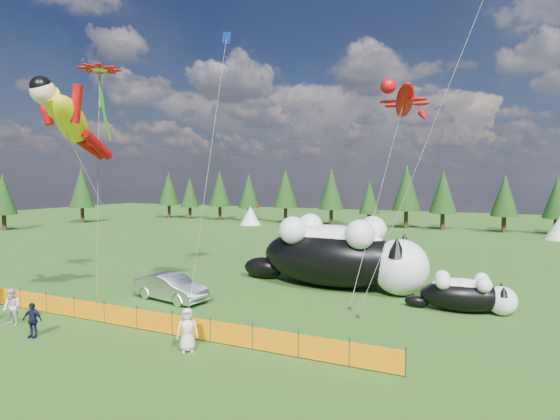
% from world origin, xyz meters
% --- Properties ---
extents(ground, '(160.00, 160.00, 0.00)m').
position_xyz_m(ground, '(0.00, 0.00, 0.00)').
color(ground, '#15380A').
rests_on(ground, ground).
extents(safety_fence, '(22.06, 0.06, 1.10)m').
position_xyz_m(safety_fence, '(0.00, -3.00, 0.50)').
color(safety_fence, '#262626').
rests_on(safety_fence, ground).
extents(tree_line, '(90.00, 4.00, 8.00)m').
position_xyz_m(tree_line, '(0.00, 45.00, 4.00)').
color(tree_line, black).
rests_on(tree_line, ground).
extents(festival_tents, '(50.00, 3.20, 2.80)m').
position_xyz_m(festival_tents, '(11.00, 40.00, 1.40)').
color(festival_tents, white).
rests_on(festival_tents, ground).
extents(cat_large, '(12.57, 5.01, 4.54)m').
position_xyz_m(cat_large, '(5.25, 8.35, 2.15)').
color(cat_large, black).
rests_on(cat_large, ground).
extents(cat_small, '(5.51, 2.26, 1.99)m').
position_xyz_m(cat_small, '(12.75, 6.07, 0.95)').
color(cat_small, black).
rests_on(cat_small, ground).
extents(car, '(4.80, 2.37, 1.51)m').
position_xyz_m(car, '(-2.61, 1.54, 0.76)').
color(car, silver).
rests_on(car, ground).
extents(spectator_b, '(0.87, 0.54, 1.75)m').
position_xyz_m(spectator_b, '(-6.74, -5.02, 0.88)').
color(spectator_b, silver).
rests_on(spectator_b, ground).
extents(spectator_c, '(1.00, 0.68, 1.55)m').
position_xyz_m(spectator_c, '(-4.40, -5.69, 0.77)').
color(spectator_c, '#121533').
rests_on(spectator_c, ground).
extents(spectator_e, '(1.02, 0.97, 1.76)m').
position_xyz_m(spectator_e, '(2.68, -4.19, 0.88)').
color(spectator_e, silver).
rests_on(spectator_e, ground).
extents(superhero_kite, '(6.18, 7.27, 12.37)m').
position_xyz_m(superhero_kite, '(-5.92, -2.05, 9.84)').
color(superhero_kite, yellow).
rests_on(superhero_kite, ground).
extents(gecko_kite, '(4.75, 13.53, 15.76)m').
position_xyz_m(gecko_kite, '(8.30, 13.77, 12.40)').
color(gecko_kite, '#BB090A').
rests_on(gecko_kite, ground).
extents(flower_kite, '(2.92, 3.52, 13.54)m').
position_xyz_m(flower_kite, '(-7.36, 1.28, 13.19)').
color(flower_kite, '#BB090A').
rests_on(flower_kite, ground).
extents(diamond_kite_a, '(1.89, 6.86, 17.13)m').
position_xyz_m(diamond_kite_a, '(-1.69, 6.03, 14.89)').
color(diamond_kite_a, '#0B32AD').
rests_on(diamond_kite_a, ground).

